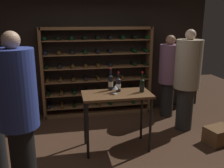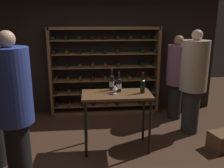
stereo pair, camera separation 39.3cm
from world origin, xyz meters
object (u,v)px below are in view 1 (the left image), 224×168
object	(u,v)px
person_guest_khaki	(187,76)
wine_glass_stemmed_left	(115,88)
wine_crate	(219,135)
wine_bottle_black_capsule	(118,85)
wine_bottle_amber_reserve	(111,82)
person_bystander_dark_jacket	(169,73)
tasting_table	(117,101)
wine_rack	(97,72)
person_bystander_red_print	(18,108)
wine_bottle_red_label	(142,85)

from	to	relation	value
person_guest_khaki	wine_glass_stemmed_left	size ratio (longest dim) A/B	13.46
wine_crate	wine_bottle_black_capsule	world-z (taller)	wine_bottle_black_capsule
wine_bottle_amber_reserve	wine_glass_stemmed_left	distance (m)	0.23
wine_glass_stemmed_left	person_bystander_dark_jacket	bearing A→B (deg)	39.72
wine_crate	wine_bottle_black_capsule	size ratio (longest dim) A/B	1.43
tasting_table	wine_bottle_black_capsule	bearing A→B (deg)	64.79
tasting_table	wine_crate	distance (m)	1.98
wine_crate	wine_bottle_amber_reserve	world-z (taller)	wine_bottle_amber_reserve
wine_glass_stemmed_left	wine_rack	bearing A→B (deg)	92.67
person_bystander_red_print	wine_crate	size ratio (longest dim) A/B	4.25
wine_rack	person_guest_khaki	xyz separation A→B (m)	(1.61, -1.15, 0.10)
tasting_table	wine_glass_stemmed_left	distance (m)	0.24
person_guest_khaki	wine_bottle_black_capsule	bearing A→B (deg)	-24.99
wine_bottle_black_capsule	wine_glass_stemmed_left	world-z (taller)	wine_bottle_black_capsule
wine_rack	wine_glass_stemmed_left	bearing A→B (deg)	-87.33
wine_bottle_red_label	tasting_table	bearing A→B (deg)	179.94
wine_bottle_red_label	person_bystander_dark_jacket	bearing A→B (deg)	49.93
person_bystander_dark_jacket	wine_bottle_red_label	bearing A→B (deg)	-74.35
person_guest_khaki	wine_rack	bearing A→B (deg)	-75.51
person_bystander_dark_jacket	wine_glass_stemmed_left	bearing A→B (deg)	-84.56
person_guest_khaki	wine_glass_stemmed_left	world-z (taller)	person_guest_khaki
wine_rack	person_bystander_red_print	size ratio (longest dim) A/B	1.21
wine_bottle_amber_reserve	wine_glass_stemmed_left	bearing A→B (deg)	-81.50
wine_rack	person_guest_khaki	world-z (taller)	wine_rack
person_bystander_dark_jacket	wine_bottle_amber_reserve	bearing A→B (deg)	-90.79
wine_rack	wine_glass_stemmed_left	world-z (taller)	wine_rack
wine_crate	wine_bottle_black_capsule	xyz separation A→B (m)	(-1.79, 0.29, 0.96)
person_bystander_dark_jacket	wine_bottle_amber_reserve	size ratio (longest dim) A/B	4.81
person_bystander_dark_jacket	person_bystander_red_print	bearing A→B (deg)	-89.27
person_bystander_dark_jacket	wine_bottle_red_label	xyz separation A→B (m)	(-1.01, -1.20, 0.10)
wine_bottle_black_capsule	wine_glass_stemmed_left	distance (m)	0.15
person_bystander_dark_jacket	wine_bottle_red_label	distance (m)	1.57
person_bystander_dark_jacket	wine_glass_stemmed_left	xyz separation A→B (m)	(-1.46, -1.22, 0.08)
wine_bottle_red_label	wine_bottle_black_capsule	xyz separation A→B (m)	(-0.38, 0.11, 0.00)
tasting_table	person_bystander_red_print	distance (m)	1.62
person_bystander_dark_jacket	wine_crate	xyz separation A→B (m)	(0.40, -1.39, -0.86)
wine_crate	wine_bottle_amber_reserve	distance (m)	2.17
person_bystander_dark_jacket	tasting_table	bearing A→B (deg)	-84.41
wine_glass_stemmed_left	wine_bottle_black_capsule	bearing A→B (deg)	57.56
person_bystander_dark_jacket	person_guest_khaki	bearing A→B (deg)	-28.96
wine_bottle_black_capsule	person_guest_khaki	bearing A→B (deg)	14.93
person_bystander_red_print	wine_bottle_amber_reserve	distance (m)	1.66
wine_bottle_red_label	wine_rack	bearing A→B (deg)	107.95
wine_bottle_black_capsule	wine_rack	bearing A→B (deg)	95.76
wine_bottle_black_capsule	wine_glass_stemmed_left	bearing A→B (deg)	-122.44
person_bystander_dark_jacket	wine_rack	bearing A→B (deg)	-140.34
wine_bottle_black_capsule	wine_glass_stemmed_left	xyz separation A→B (m)	(-0.08, -0.12, -0.01)
person_bystander_red_print	tasting_table	bearing A→B (deg)	-125.25
wine_crate	wine_rack	bearing A→B (deg)	136.76
wine_rack	person_bystander_red_print	distance (m)	2.75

